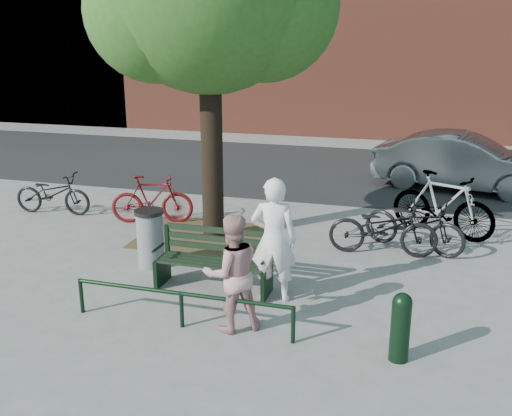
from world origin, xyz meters
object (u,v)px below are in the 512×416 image
(bollard, at_px, (401,325))
(parked_car, at_px, (463,162))
(person_left, at_px, (274,240))
(litter_bin, at_px, (150,238))
(park_bench, at_px, (215,258))
(person_right, at_px, (232,273))
(bicycle_c, at_px, (383,228))

(bollard, relative_size, parked_car, 0.20)
(bollard, bearing_deg, person_left, 147.15)
(litter_bin, bearing_deg, parked_car, 51.74)
(park_bench, relative_size, parked_car, 0.41)
(park_bench, xyz_separation_m, person_right, (0.65, -1.13, 0.31))
(person_right, bearing_deg, bicycle_c, -151.93)
(litter_bin, relative_size, bicycle_c, 0.52)
(person_right, height_order, bollard, person_right)
(parked_car, bearing_deg, bollard, -175.43)
(bollard, bearing_deg, parked_car, 82.34)
(bicycle_c, relative_size, parked_car, 0.44)
(person_left, bearing_deg, park_bench, -12.03)
(park_bench, height_order, parked_car, parked_car)
(park_bench, height_order, bollard, park_bench)
(park_bench, distance_m, bollard, 3.08)
(park_bench, bearing_deg, person_right, -60.00)
(person_right, xyz_separation_m, parked_car, (3.28, 8.31, -0.08))
(person_right, relative_size, bollard, 1.82)
(person_left, bearing_deg, litter_bin, -20.41)
(person_right, distance_m, litter_bin, 2.59)
(park_bench, bearing_deg, parked_car, 61.31)
(person_right, bearing_deg, parked_car, -145.91)
(park_bench, distance_m, bicycle_c, 3.16)
(park_bench, height_order, bicycle_c, bicycle_c)
(bicycle_c, bearing_deg, person_right, 149.03)
(person_right, xyz_separation_m, litter_bin, (-1.98, 1.65, -0.29))
(bicycle_c, bearing_deg, person_left, 144.69)
(person_left, distance_m, person_right, 1.06)
(person_right, bearing_deg, person_left, -140.91)
(park_bench, relative_size, litter_bin, 1.78)
(park_bench, relative_size, person_right, 1.11)
(bollard, bearing_deg, park_bench, 154.81)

